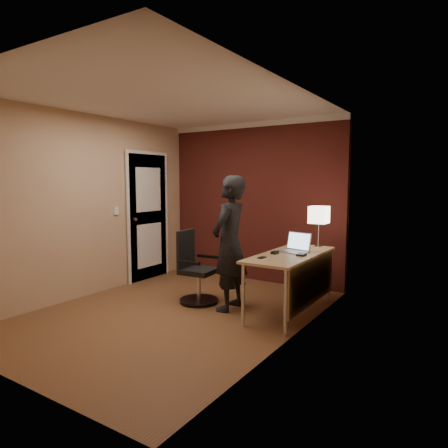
{
  "coord_description": "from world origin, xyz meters",
  "views": [
    {
      "loc": [
        3.05,
        -3.63,
        1.59
      ],
      "look_at": [
        0.35,
        0.55,
        1.05
      ],
      "focal_mm": 32.0,
      "sensor_mm": 36.0,
      "label": 1
    }
  ],
  "objects_px": {
    "office_chair": "(195,271)",
    "person": "(229,243)",
    "desk_lamp": "(319,215)",
    "desk": "(296,265)",
    "mouse": "(275,252)",
    "phone": "(262,257)",
    "wallet": "(301,255)",
    "laptop": "(296,246)"
  },
  "relations": [
    {
      "from": "wallet",
      "to": "phone",
      "type": "bearing_deg",
      "value": -131.25
    },
    {
      "from": "desk",
      "to": "desk_lamp",
      "type": "distance_m",
      "value": 0.82
    },
    {
      "from": "laptop",
      "to": "phone",
      "type": "relative_size",
      "value": 3.28
    },
    {
      "from": "laptop",
      "to": "phone",
      "type": "height_order",
      "value": "laptop"
    },
    {
      "from": "office_chair",
      "to": "desk",
      "type": "bearing_deg",
      "value": 11.39
    },
    {
      "from": "wallet",
      "to": "office_chair",
      "type": "relative_size",
      "value": 0.12
    },
    {
      "from": "desk_lamp",
      "to": "desk",
      "type": "bearing_deg",
      "value": -94.54
    },
    {
      "from": "laptop",
      "to": "mouse",
      "type": "distance_m",
      "value": 0.32
    },
    {
      "from": "laptop",
      "to": "wallet",
      "type": "distance_m",
      "value": 0.27
    },
    {
      "from": "desk",
      "to": "mouse",
      "type": "distance_m",
      "value": 0.29
    },
    {
      "from": "desk_lamp",
      "to": "office_chair",
      "type": "xyz_separation_m",
      "value": [
        -1.35,
        -0.87,
        -0.74
      ]
    },
    {
      "from": "laptop",
      "to": "office_chair",
      "type": "bearing_deg",
      "value": -161.4
    },
    {
      "from": "laptop",
      "to": "person",
      "type": "bearing_deg",
      "value": -149.76
    },
    {
      "from": "office_chair",
      "to": "laptop",
      "type": "bearing_deg",
      "value": 18.6
    },
    {
      "from": "laptop",
      "to": "desk_lamp",
      "type": "bearing_deg",
      "value": 75.64
    },
    {
      "from": "phone",
      "to": "person",
      "type": "bearing_deg",
      "value": 163.18
    },
    {
      "from": "desk_lamp",
      "to": "phone",
      "type": "bearing_deg",
      "value": -105.13
    },
    {
      "from": "office_chair",
      "to": "person",
      "type": "bearing_deg",
      "value": 0.57
    },
    {
      "from": "desk_lamp",
      "to": "wallet",
      "type": "bearing_deg",
      "value": -86.53
    },
    {
      "from": "mouse",
      "to": "person",
      "type": "distance_m",
      "value": 0.57
    },
    {
      "from": "office_chair",
      "to": "desk_lamp",
      "type": "bearing_deg",
      "value": 32.93
    },
    {
      "from": "mouse",
      "to": "person",
      "type": "bearing_deg",
      "value": -161.41
    },
    {
      "from": "mouse",
      "to": "phone",
      "type": "relative_size",
      "value": 0.87
    },
    {
      "from": "phone",
      "to": "wallet",
      "type": "relative_size",
      "value": 1.05
    },
    {
      "from": "desk",
      "to": "laptop",
      "type": "bearing_deg",
      "value": 114.32
    },
    {
      "from": "desk_lamp",
      "to": "laptop",
      "type": "xyz_separation_m",
      "value": [
        -0.12,
        -0.46,
        -0.35
      ]
    },
    {
      "from": "person",
      "to": "office_chair",
      "type": "bearing_deg",
      "value": -94.55
    },
    {
      "from": "desk",
      "to": "mouse",
      "type": "relative_size",
      "value": 15.0
    },
    {
      "from": "wallet",
      "to": "person",
      "type": "bearing_deg",
      "value": -167.29
    },
    {
      "from": "laptop",
      "to": "mouse",
      "type": "bearing_deg",
      "value": -119.07
    },
    {
      "from": "mouse",
      "to": "person",
      "type": "height_order",
      "value": "person"
    },
    {
      "from": "desk",
      "to": "desk_lamp",
      "type": "relative_size",
      "value": 2.8
    },
    {
      "from": "desk_lamp",
      "to": "phone",
      "type": "distance_m",
      "value": 1.15
    },
    {
      "from": "desk_lamp",
      "to": "office_chair",
      "type": "bearing_deg",
      "value": -147.07
    },
    {
      "from": "desk",
      "to": "phone",
      "type": "relative_size",
      "value": 13.04
    },
    {
      "from": "desk",
      "to": "office_chair",
      "type": "bearing_deg",
      "value": -168.61
    },
    {
      "from": "phone",
      "to": "laptop",
      "type": "bearing_deg",
      "value": 75.38
    },
    {
      "from": "desk",
      "to": "phone",
      "type": "xyz_separation_m",
      "value": [
        -0.23,
        -0.43,
        0.13
      ]
    },
    {
      "from": "person",
      "to": "desk",
      "type": "bearing_deg",
      "value": 103.3
    },
    {
      "from": "laptop",
      "to": "wallet",
      "type": "xyz_separation_m",
      "value": [
        0.16,
        -0.21,
        -0.05
      ]
    },
    {
      "from": "office_chair",
      "to": "person",
      "type": "height_order",
      "value": "person"
    },
    {
      "from": "phone",
      "to": "wallet",
      "type": "bearing_deg",
      "value": 49.86
    }
  ]
}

